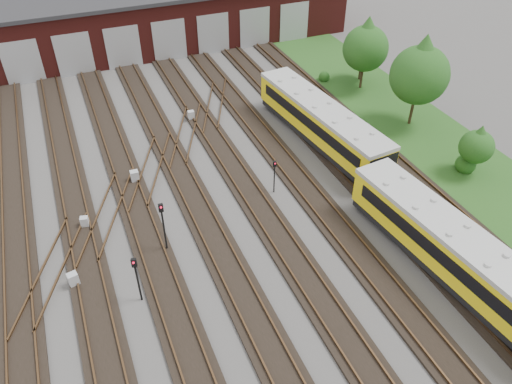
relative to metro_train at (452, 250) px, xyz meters
name	(u,v)px	position (x,y,z in m)	size (l,w,h in m)	color
ground	(272,282)	(-10.00, 3.37, -1.95)	(120.00, 120.00, 0.00)	#43403E
track_network	(266,275)	(-10.17, 3.95, -1.84)	(30.40, 70.00, 0.33)	black
maintenance_shed	(129,17)	(-10.01, 43.34, 1.25)	(51.00, 12.50, 6.35)	#511714
grass_verge	(426,136)	(9.00, 13.37, -1.93)	(8.00, 55.00, 0.05)	#21521B
metro_train	(452,250)	(0.00, 0.00, 0.00)	(4.35, 47.52, 3.16)	black
signal_mast_0	(136,274)	(-17.48, 5.08, 0.20)	(0.33, 0.31, 3.33)	black
signal_mast_1	(163,222)	(-15.09, 8.47, 0.47)	(0.30, 0.28, 3.81)	black
signal_mast_2	(274,173)	(-6.31, 11.30, -0.19)	(0.24, 0.22, 2.74)	black
signal_mast_3	(360,163)	(-0.12, 9.84, -0.07)	(0.26, 0.25, 2.92)	black
relay_cabinet_0	(73,280)	(-20.90, 7.68, -1.47)	(0.58, 0.48, 0.96)	#B8BABE
relay_cabinet_1	(85,222)	(-19.59, 12.70, -1.52)	(0.51, 0.43, 0.86)	#B8BABE
relay_cabinet_2	(135,177)	(-15.43, 16.45, -1.46)	(0.59, 0.49, 0.99)	#B8BABE
relay_cabinet_3	(191,116)	(-8.84, 23.74, -1.50)	(0.54, 0.45, 0.91)	#B8BABE
relay_cabinet_4	(400,180)	(2.73, 8.48, -1.47)	(0.57, 0.48, 0.96)	#B8BABE
tree_0	(366,43)	(8.63, 23.38, 2.67)	(4.34, 4.34, 7.19)	#312416
tree_1	(363,51)	(9.54, 25.06, 1.09)	(2.86, 2.86, 4.73)	#312416
tree_2	(421,68)	(8.87, 15.65, 3.31)	(4.93, 4.93, 8.18)	#312416
tree_3	(478,143)	(8.54, 7.67, 0.77)	(2.56, 2.56, 4.24)	#312416
bush_0	(466,162)	(8.49, 8.11, -1.16)	(1.58, 1.58, 1.58)	#154714
bush_1	(324,75)	(6.10, 26.27, -1.39)	(1.12, 1.12, 1.12)	#154714
bush_2	(294,32)	(8.52, 38.37, -1.37)	(1.17, 1.17, 1.17)	#154714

